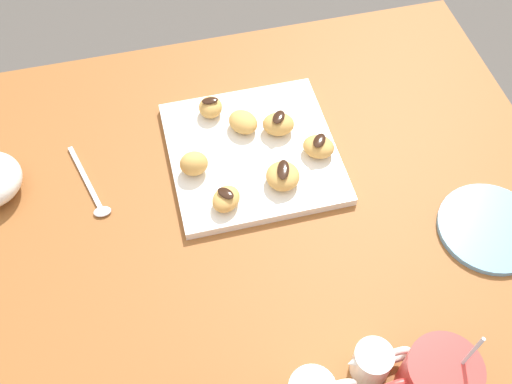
% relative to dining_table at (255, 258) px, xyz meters
% --- Properties ---
extents(ground_plane, '(8.00, 8.00, 0.00)m').
position_rel_dining_table_xyz_m(ground_plane, '(0.00, 0.00, -0.60)').
color(ground_plane, '#514C47').
extents(dining_table, '(1.02, 0.87, 0.72)m').
position_rel_dining_table_xyz_m(dining_table, '(0.00, 0.00, 0.00)').
color(dining_table, '#935628').
rests_on(dining_table, ground_plane).
extents(pastry_plate_square, '(0.28, 0.28, 0.02)m').
position_rel_dining_table_xyz_m(pastry_plate_square, '(-0.03, -0.13, 0.13)').
color(pastry_plate_square, white).
rests_on(pastry_plate_square, dining_table).
extents(coffee_mug_red_left, '(0.13, 0.09, 0.15)m').
position_rel_dining_table_xyz_m(coffee_mug_red_left, '(-0.16, 0.32, 0.18)').
color(coffee_mug_red_left, red).
rests_on(coffee_mug_red_left, dining_table).
extents(chocolate_sauce_pitcher, '(0.09, 0.05, 0.06)m').
position_rel_dining_table_xyz_m(chocolate_sauce_pitcher, '(-0.09, 0.27, 0.16)').
color(chocolate_sauce_pitcher, white).
rests_on(chocolate_sauce_pitcher, dining_table).
extents(saucer_sky_left, '(0.16, 0.16, 0.01)m').
position_rel_dining_table_xyz_m(saucer_sky_left, '(-0.35, 0.10, 0.13)').
color(saucer_sky_left, '#66A8DB').
rests_on(saucer_sky_left, dining_table).
extents(loose_spoon_near_saucer, '(0.06, 0.16, 0.01)m').
position_rel_dining_table_xyz_m(loose_spoon_near_saucer, '(0.25, -0.12, 0.13)').
color(loose_spoon_near_saucer, silver).
rests_on(loose_spoon_near_saucer, dining_table).
extents(beignet_0, '(0.06, 0.06, 0.03)m').
position_rel_dining_table_xyz_m(beignet_0, '(0.04, -0.03, 0.16)').
color(beignet_0, '#DBA351').
rests_on(beignet_0, pastry_plate_square).
extents(chocolate_drizzle_0, '(0.03, 0.03, 0.00)m').
position_rel_dining_table_xyz_m(chocolate_drizzle_0, '(0.04, -0.03, 0.17)').
color(chocolate_drizzle_0, black).
rests_on(chocolate_drizzle_0, beignet_0).
extents(beignet_1, '(0.07, 0.07, 0.03)m').
position_rel_dining_table_xyz_m(beignet_1, '(-0.02, -0.18, 0.16)').
color(beignet_1, '#DBA351').
rests_on(beignet_1, pastry_plate_square).
extents(beignet_2, '(0.06, 0.06, 0.03)m').
position_rel_dining_table_xyz_m(beignet_2, '(-0.06, -0.05, 0.16)').
color(beignet_2, '#DBA351').
rests_on(beignet_2, pastry_plate_square).
extents(chocolate_drizzle_2, '(0.03, 0.04, 0.00)m').
position_rel_dining_table_xyz_m(chocolate_drizzle_2, '(-0.06, -0.05, 0.17)').
color(chocolate_drizzle_2, black).
rests_on(chocolate_drizzle_2, beignet_2).
extents(beignet_3, '(0.07, 0.07, 0.03)m').
position_rel_dining_table_xyz_m(beignet_3, '(-0.13, -0.09, 0.16)').
color(beignet_3, '#DBA351').
rests_on(beignet_3, pastry_plate_square).
extents(chocolate_drizzle_3, '(0.03, 0.04, 0.00)m').
position_rel_dining_table_xyz_m(chocolate_drizzle_3, '(-0.13, -0.09, 0.17)').
color(chocolate_drizzle_3, black).
rests_on(chocolate_drizzle_3, beignet_3).
extents(beignet_4, '(0.06, 0.06, 0.03)m').
position_rel_dining_table_xyz_m(beignet_4, '(-0.08, -0.16, 0.16)').
color(beignet_4, '#DBA351').
rests_on(beignet_4, pastry_plate_square).
extents(chocolate_drizzle_4, '(0.03, 0.04, 0.00)m').
position_rel_dining_table_xyz_m(chocolate_drizzle_4, '(-0.08, -0.16, 0.18)').
color(chocolate_drizzle_4, black).
rests_on(chocolate_drizzle_4, beignet_4).
extents(beignet_5, '(0.05, 0.04, 0.04)m').
position_rel_dining_table_xyz_m(beignet_5, '(0.08, -0.11, 0.16)').
color(beignet_5, '#DBA351').
rests_on(beignet_5, pastry_plate_square).
extents(beignet_6, '(0.05, 0.05, 0.03)m').
position_rel_dining_table_xyz_m(beignet_6, '(0.03, -0.22, 0.16)').
color(beignet_6, '#DBA351').
rests_on(beignet_6, pastry_plate_square).
extents(chocolate_drizzle_6, '(0.03, 0.02, 0.00)m').
position_rel_dining_table_xyz_m(chocolate_drizzle_6, '(0.03, -0.22, 0.17)').
color(chocolate_drizzle_6, black).
rests_on(chocolate_drizzle_6, beignet_6).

